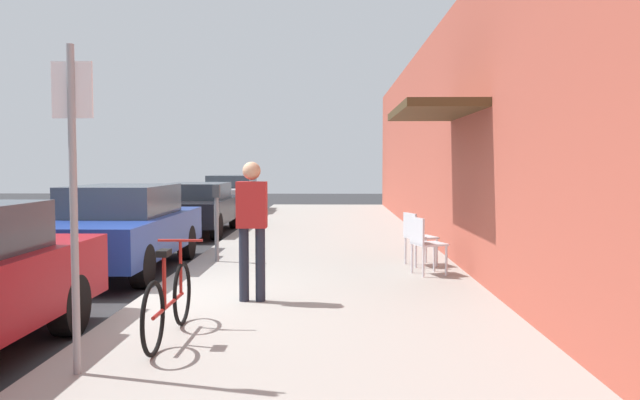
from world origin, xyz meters
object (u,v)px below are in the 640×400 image
(bicycle_0, at_px, (169,302))
(parked_car_1, at_px, (120,227))
(parked_car_2, at_px, (196,207))
(street_sign, at_px, (73,183))
(parking_meter, at_px, (217,217))
(cafe_chair_1, at_px, (417,235))
(pedestrian_standing, at_px, (252,220))
(cafe_chair_0, at_px, (424,241))
(parked_car_3, at_px, (232,194))

(bicycle_0, bearing_deg, parked_car_1, 114.10)
(parked_car_2, relative_size, bicycle_0, 2.57)
(street_sign, bearing_deg, parking_meter, 89.50)
(parking_meter, distance_m, cafe_chair_1, 3.40)
(cafe_chair_1, xyz_separation_m, pedestrian_standing, (-2.37, -2.73, 0.50))
(parked_car_2, bearing_deg, cafe_chair_0, -53.24)
(parked_car_1, bearing_deg, parked_car_2, 90.00)
(parked_car_3, distance_m, cafe_chair_1, 12.52)
(bicycle_0, xyz_separation_m, cafe_chair_1, (2.95, 4.39, 0.14))
(parked_car_1, height_order, parked_car_2, parked_car_1)
(street_sign, relative_size, cafe_chair_0, 2.99)
(cafe_chair_0, bearing_deg, parking_meter, 160.28)
(pedestrian_standing, bearing_deg, street_sign, -111.74)
(pedestrian_standing, bearing_deg, parked_car_3, 100.18)
(cafe_chair_0, bearing_deg, cafe_chair_1, 89.99)
(cafe_chair_0, height_order, pedestrian_standing, pedestrian_standing)
(street_sign, xyz_separation_m, cafe_chair_0, (3.42, 4.53, -1.02))
(parked_car_1, bearing_deg, cafe_chair_1, -0.31)
(parked_car_3, distance_m, pedestrian_standing, 14.48)
(parking_meter, distance_m, bicycle_0, 4.78)
(cafe_chair_1, bearing_deg, parking_meter, 174.00)
(parked_car_3, relative_size, parking_meter, 3.33)
(parked_car_1, bearing_deg, parked_car_3, 90.00)
(cafe_chair_1, bearing_deg, cafe_chair_0, -90.01)
(bicycle_0, bearing_deg, street_sign, -115.56)
(parked_car_3, distance_m, cafe_chair_0, 13.31)
(parked_car_3, distance_m, street_sign, 16.99)
(parked_car_3, xyz_separation_m, pedestrian_standing, (2.56, -14.24, 0.39))
(bicycle_0, bearing_deg, parked_car_3, 97.08)
(street_sign, bearing_deg, parked_car_2, 97.68)
(pedestrian_standing, bearing_deg, parked_car_2, 106.81)
(parking_meter, height_order, street_sign, street_sign)
(parked_car_1, height_order, parked_car_3, parked_car_1)
(parked_car_1, relative_size, cafe_chair_1, 5.06)
(bicycle_0, bearing_deg, parking_meter, 95.13)
(parking_meter, bearing_deg, cafe_chair_1, -6.00)
(parked_car_2, height_order, cafe_chair_0, parked_car_2)
(parked_car_2, xyz_separation_m, parking_meter, (1.55, -5.38, 0.20))
(parked_car_3, distance_m, bicycle_0, 16.03)
(cafe_chair_0, distance_m, cafe_chair_1, 0.85)
(street_sign, xyz_separation_m, pedestrian_standing, (1.06, 2.65, -0.52))
(parked_car_3, xyz_separation_m, street_sign, (1.50, -16.90, 0.90))
(parked_car_1, relative_size, parked_car_3, 1.00)
(parked_car_3, bearing_deg, cafe_chair_0, -68.29)
(parked_car_3, xyz_separation_m, bicycle_0, (1.98, -15.90, -0.26))
(bicycle_0, relative_size, cafe_chair_0, 1.97)
(cafe_chair_0, bearing_deg, street_sign, -127.09)
(parking_meter, height_order, pedestrian_standing, pedestrian_standing)
(parking_meter, xyz_separation_m, cafe_chair_0, (3.37, -1.21, -0.26))
(pedestrian_standing, bearing_deg, parked_car_1, 132.85)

